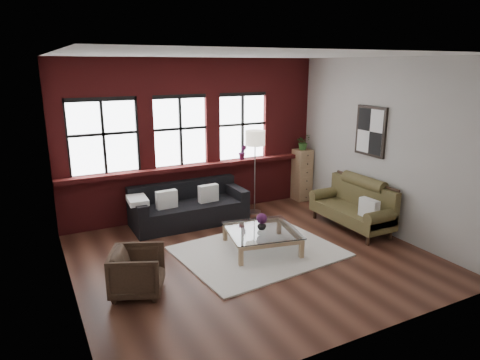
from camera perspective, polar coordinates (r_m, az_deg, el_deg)
name	(u,v)px	position (r m, az deg, el deg)	size (l,w,h in m)	color
floor	(251,256)	(7.18, 1.51, -10.11)	(5.50, 5.50, 0.00)	#3A1E15
ceiling	(253,55)	(6.50, 1.71, 16.33)	(5.50, 5.50, 0.00)	white
wall_back	(193,138)	(8.89, -6.23, 5.57)	(5.50, 5.50, 0.00)	#A3A098
wall_front	(366,208)	(4.71, 16.47, -3.62)	(5.50, 5.50, 0.00)	#A3A098
wall_left	(63,184)	(5.88, -22.56, -0.45)	(5.00, 5.00, 0.00)	#A3A098
wall_right	(383,147)	(8.32, 18.48, 4.22)	(5.00, 5.00, 0.00)	#A3A098
brick_backwall	(194,139)	(8.83, -6.09, 5.52)	(5.50, 0.12, 3.20)	maroon
sill_ledge	(197,166)	(8.86, -5.78, 1.86)	(5.50, 0.30, 0.08)	maroon
window_left	(103,138)	(8.35, -17.77, 5.37)	(1.38, 0.10, 1.50)	black
window_mid	(180,132)	(8.72, -7.99, 6.33)	(1.38, 0.10, 1.50)	black
window_right	(242,128)	(9.27, 0.25, 6.99)	(1.38, 0.10, 1.50)	black
wall_poster	(371,131)	(8.47, 17.04, 6.24)	(0.05, 0.74, 0.94)	black
shag_rug	(258,251)	(7.32, 2.46, -9.50)	(2.55, 2.00, 0.03)	beige
dark_sofa	(189,204)	(8.51, -6.81, -3.17)	(2.25, 0.91, 0.81)	black
pillow_a	(167,199)	(8.21, -9.75, -2.56)	(0.40, 0.14, 0.34)	silver
pillow_b	(208,193)	(8.49, -4.24, -1.78)	(0.40, 0.14, 0.34)	silver
vintage_settee	(351,205)	(8.44, 14.63, -3.24)	(0.79, 1.77, 0.95)	#4C4323
pillow_settee	(369,208)	(7.98, 16.82, -3.63)	(0.14, 0.38, 0.34)	silver
armchair	(138,272)	(6.16, -13.49, -11.79)	(0.68, 0.70, 0.64)	#35251A
coffee_table	(261,240)	(7.34, 2.88, -7.99)	(1.14, 1.14, 0.38)	#A17E57
vase	(262,225)	(7.24, 2.91, -6.02)	(0.15, 0.15, 0.16)	#B2B2B2
flowers	(262,219)	(7.20, 2.92, -5.16)	(0.18, 0.18, 0.18)	#4D1A47
drawer_chest	(302,175)	(10.01, 8.25, 0.69)	(0.37, 0.37, 1.19)	#A17E57
potted_plant_top	(303,142)	(9.84, 8.42, 5.04)	(0.32, 0.28, 0.35)	#2D5923
floor_lamp	(255,169)	(8.92, 1.99, 1.46)	(0.40, 0.40, 1.91)	#A5A5A8
sill_plant	(243,152)	(9.22, 0.36, 3.75)	(0.18, 0.14, 0.32)	#4D1A47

